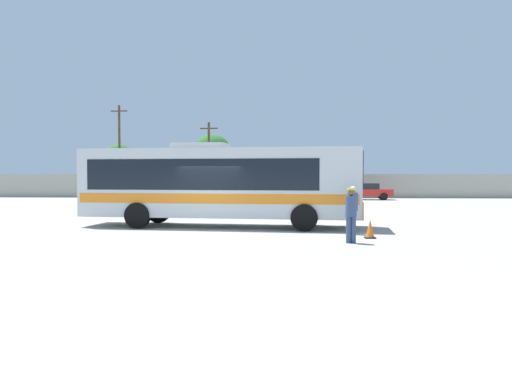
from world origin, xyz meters
TOP-DOWN VIEW (x-y plane):
  - ground_plane at (0.00, 10.00)m, footprint 300.00×300.00m
  - perimeter_wall at (0.00, 28.38)m, footprint 80.00×0.30m
  - coach_bus_silver_orange at (0.20, 0.97)m, footprint 11.72×3.78m
  - attendant_by_bus_door at (5.44, -1.57)m, footprint 0.46×0.46m
  - passenger_waiting_on_apron at (5.03, -3.97)m, footprint 0.37×0.37m
  - parked_car_leftmost_grey at (-7.88, 24.91)m, footprint 4.23×2.08m
  - parked_car_second_silver at (-2.60, 24.78)m, footprint 4.21×2.25m
  - parked_car_third_dark_blue at (4.17, 25.04)m, footprint 4.05×2.04m
  - parked_car_rightmost_red at (10.39, 24.87)m, footprint 4.46×2.21m
  - utility_pole_near at (-13.92, 31.82)m, footprint 1.80×0.35m
  - utility_pole_far at (-4.29, 30.00)m, footprint 1.80×0.40m
  - roadside_tree_left at (-14.37, 32.98)m, footprint 3.28×3.28m
  - roadside_tree_midleft at (-4.41, 33.48)m, footprint 3.71×3.71m
  - roadside_tree_midright at (5.99, 35.34)m, footprint 3.52×3.52m
  - traffic_cone_on_apron at (5.85, -2.72)m, footprint 0.36×0.36m

SIDE VIEW (x-z plane):
  - ground_plane at x=0.00m, z-range 0.00..0.00m
  - traffic_cone_on_apron at x=5.85m, z-range -0.01..0.63m
  - parked_car_second_silver at x=-2.60m, z-range 0.05..1.49m
  - parked_car_rightmost_red at x=10.39m, z-range 0.05..1.50m
  - parked_car_leftmost_grey at x=-7.88m, z-range 0.04..1.56m
  - parked_car_third_dark_blue at x=4.17m, z-range 0.04..1.58m
  - attendant_by_bus_door at x=5.44m, z-range 0.11..1.86m
  - passenger_waiting_on_apron at x=5.03m, z-range 0.12..1.86m
  - perimeter_wall at x=0.00m, z-range 0.00..2.27m
  - coach_bus_silver_orange at x=0.20m, z-range 0.12..3.60m
  - roadside_tree_midright at x=5.99m, z-range 1.07..6.22m
  - utility_pole_far at x=-4.29m, z-range 0.18..7.59m
  - roadside_tree_left at x=-14.37m, z-range 1.31..6.78m
  - utility_pole_near at x=-13.92m, z-range 0.19..9.61m
  - roadside_tree_midleft at x=-4.41m, z-range 1.66..8.18m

